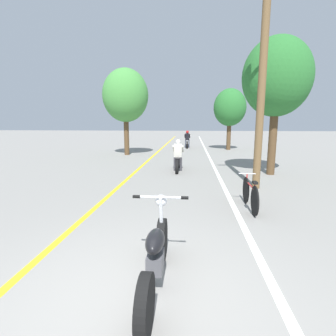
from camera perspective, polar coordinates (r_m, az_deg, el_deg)
The scene contains 11 objects.
ground_plane at distance 3.60m, azimuth -8.34°, elevation -27.05°, with size 120.00×120.00×0.00m, color gray.
lane_stripe_center at distance 15.45m, azimuth -3.96°, elevation 2.01°, with size 0.14×48.00×0.01m, color yellow.
lane_stripe_edge at distance 15.30m, azimuth 9.23°, elevation 1.82°, with size 0.14×48.00×0.01m, color white.
utility_pole at distance 8.99m, azimuth 19.81°, elevation 17.61°, with size 1.10×0.24×6.69m.
roadside_tree_right_near at distance 11.64m, azimuth 22.61°, elevation 17.66°, with size 2.67×2.40×5.42m.
roadside_tree_right_far at distance 20.92m, azimuth 13.31°, elevation 12.64°, with size 2.44×2.20×4.63m.
roadside_tree_left at distance 17.49m, azimuth -9.25°, elevation 15.26°, with size 2.92×2.63×5.49m.
motorcycle_foreground at distance 3.61m, azimuth -2.68°, elevation -18.51°, with size 0.82×2.19×1.09m.
motorcycle_rider_lead at distance 11.67m, azimuth 2.18°, elevation 1.98°, with size 0.50×2.03×1.40m.
motorcycle_rider_far at distance 22.09m, azimuth 4.21°, elevation 5.83°, with size 0.50×2.09×1.43m.
bicycle_parked at distance 6.90m, azimuth 17.44°, elevation -5.43°, with size 0.44×1.71×0.82m.
Camera 1 is at (0.72, -2.79, 2.17)m, focal length 28.00 mm.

